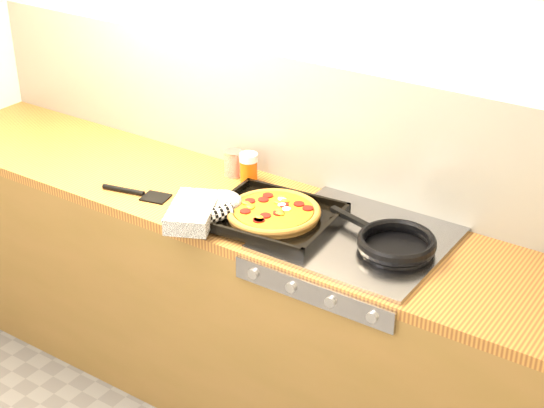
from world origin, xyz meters
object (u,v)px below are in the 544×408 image
Objects in this scene: frying_pan at (395,243)px; tomato_can at (233,163)px; pizza_on_tray at (252,212)px; juice_glass at (249,168)px.

frying_pan is 0.84m from tomato_can.
pizza_on_tray is 5.52× the size of tomato_can.
juice_glass is at bearing -9.47° from tomato_can.
juice_glass is (-0.73, 0.18, 0.02)m from frying_pan.
pizza_on_tray is at bearing -52.59° from juice_glass.
frying_pan is at bearing -13.63° from juice_glass.
tomato_can reaches higher than pizza_on_tray.
pizza_on_tray is 0.53m from frying_pan.
pizza_on_tray is 4.84× the size of juice_glass.
tomato_can is 0.88× the size of juice_glass.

